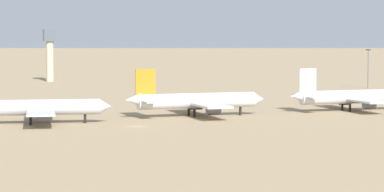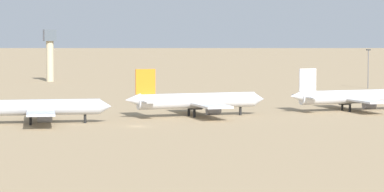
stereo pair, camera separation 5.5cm
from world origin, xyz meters
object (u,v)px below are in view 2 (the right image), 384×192
at_px(parked_jet_white_5, 350,97).
at_px(parked_jet_teal_3, 35,108).
at_px(parked_jet_orange_4, 196,101).
at_px(control_tower, 50,50).
at_px(light_pole_west, 368,66).

bearing_deg(parked_jet_white_5, parked_jet_teal_3, -175.48).
distance_m(parked_jet_teal_3, parked_jet_orange_4, 44.03).
xyz_separation_m(parked_jet_teal_3, control_tower, (29.55, 174.95, 9.48)).
xyz_separation_m(parked_jet_white_5, light_pole_west, (49.94, 84.94, 4.75)).
distance_m(parked_jet_teal_3, light_pole_west, 169.03).
xyz_separation_m(parked_jet_teal_3, light_pole_west, (140.21, 94.29, 4.69)).
bearing_deg(parked_jet_teal_3, parked_jet_orange_4, 15.96).
bearing_deg(control_tower, parked_jet_white_5, -69.87).
bearing_deg(light_pole_west, parked_jet_teal_3, -146.08).
bearing_deg(light_pole_west, parked_jet_orange_4, -137.74).
relative_size(parked_jet_teal_3, parked_jet_orange_4, 0.97).
xyz_separation_m(parked_jet_orange_4, control_tower, (-14.00, 168.49, 9.34)).
height_order(parked_jet_white_5, control_tower, control_tower).
bearing_deg(light_pole_west, control_tower, 143.91).
height_order(parked_jet_teal_3, light_pole_west, light_pole_west).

